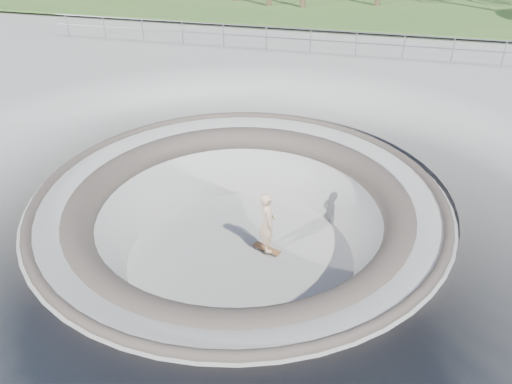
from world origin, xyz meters
TOP-DOWN VIEW (x-y plane):
  - ground at (0.00, 0.00)m, footprint 180.00×180.00m
  - skate_bowl at (0.00, 0.00)m, footprint 14.00×14.00m
  - distant_hills at (3.78, 57.17)m, footprint 103.20×45.00m
  - safety_railing at (0.00, 12.00)m, footprint 25.00×0.06m
  - skateboard at (0.65, 0.30)m, footprint 0.84×0.53m
  - skater at (0.65, 0.30)m, footprint 0.65×0.76m

SIDE VIEW (x-z plane):
  - distant_hills at x=3.78m, z-range -21.32..7.28m
  - skateboard at x=0.65m, z-range -1.88..-1.79m
  - skate_bowl at x=0.00m, z-range -3.88..0.22m
  - skater at x=0.65m, z-range -1.82..-0.06m
  - ground at x=0.00m, z-range 0.00..0.00m
  - safety_railing at x=0.00m, z-range 0.18..1.20m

